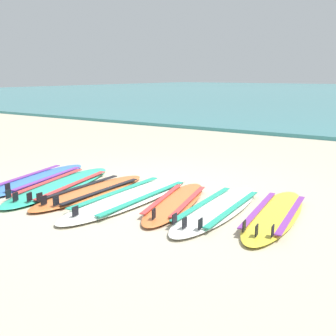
% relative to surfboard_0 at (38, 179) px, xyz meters
% --- Properties ---
extents(ground_plane, '(80.00, 80.00, 0.00)m').
position_rel_surfboard_0_xyz_m(ground_plane, '(1.74, 0.49, -0.04)').
color(ground_plane, '#B7AD93').
extents(surfboard_0, '(1.00, 2.29, 0.18)m').
position_rel_surfboard_0_xyz_m(surfboard_0, '(0.00, 0.00, 0.00)').
color(surfboard_0, '#3875CC').
rests_on(surfboard_0, ground).
extents(surfboard_1, '(1.09, 2.46, 0.18)m').
position_rel_surfboard_0_xyz_m(surfboard_1, '(0.58, -0.07, -0.00)').
color(surfboard_1, '#2DB793').
rests_on(surfboard_1, ground).
extents(surfboard_2, '(0.56, 2.13, 0.18)m').
position_rel_surfboard_0_xyz_m(surfboard_2, '(1.17, -0.05, 0.00)').
color(surfboard_2, orange).
rests_on(surfboard_2, ground).
extents(surfboard_3, '(0.66, 2.55, 0.18)m').
position_rel_surfboard_0_xyz_m(surfboard_3, '(1.79, 0.04, -0.00)').
color(surfboard_3, silver).
rests_on(surfboard_3, ground).
extents(surfboard_4, '(0.92, 1.97, 0.18)m').
position_rel_surfboard_0_xyz_m(surfboard_4, '(2.40, 0.17, -0.00)').
color(surfboard_4, orange).
rests_on(surfboard_4, ground).
extents(surfboard_5, '(0.67, 2.22, 0.18)m').
position_rel_surfboard_0_xyz_m(surfboard_5, '(2.96, 0.24, 0.00)').
color(surfboard_5, silver).
rests_on(surfboard_5, ground).
extents(surfboard_6, '(0.77, 2.12, 0.18)m').
position_rel_surfboard_0_xyz_m(surfboard_6, '(3.61, 0.41, 0.00)').
color(surfboard_6, yellow).
rests_on(surfboard_6, ground).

